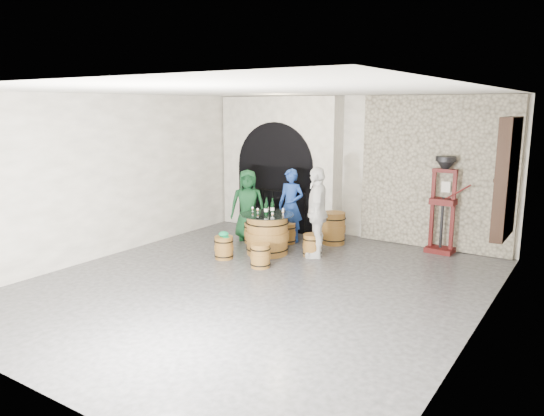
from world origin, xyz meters
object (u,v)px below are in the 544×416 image
Objects in this scene: wine_bottle_center at (266,209)px; barrel_stool_far at (287,233)px; person_white at (317,212)px; side_barrel at (334,228)px; barrel_stool_near_left at (224,248)px; corking_press at (443,197)px; wine_bottle_left at (267,207)px; wine_bottle_right at (272,208)px; barrel_stool_left at (253,233)px; barrel_table at (267,234)px; person_blue at (291,206)px; barrel_stool_near_right at (260,256)px; barrel_stool_right at (312,245)px; person_green at (248,205)px.

barrel_stool_far is at bearing 96.94° from wine_bottle_center.
person_white is 2.58× the size of side_barrel.
corking_press reaches higher than barrel_stool_near_left.
wine_bottle_left is 0.13m from wine_bottle_right.
wine_bottle_center is (0.79, -0.63, 0.74)m from barrel_stool_left.
person_blue reaches higher than barrel_table.
side_barrel is (1.53, 0.89, 0.13)m from barrel_stool_left.
barrel_table is 0.94m from barrel_stool_left.
wine_bottle_left reaches higher than side_barrel.
barrel_stool_far is 0.62m from person_blue.
wine_bottle_left is at bearing -175.29° from wine_bottle_right.
wine_bottle_left is 0.16× the size of corking_press.
person_blue is at bearing -159.38° from side_barrel.
corking_press is (3.03, 0.95, 0.34)m from person_blue.
barrel_stool_far is 1.39× the size of wine_bottle_right.
barrel_stool_near_right is at bearing -99.64° from side_barrel.
wine_bottle_left reaches higher than barrel_stool_near_left.
barrel_stool_near_left is (-0.92, 0.07, 0.00)m from barrel_stool_near_right.
barrel_stool_near_left is 1.14m from wine_bottle_center.
wine_bottle_center is (0.14, -1.19, 0.15)m from person_blue.
side_barrel is at bearing 93.65° from barrel_stool_right.
barrel_stool_right and barrel_stool_near_right have the same top height.
wine_bottle_right reaches higher than barrel_stool_far.
barrel_stool_right is 1.39× the size of wine_bottle_right.
barrel_stool_left is (-0.75, 0.54, -0.19)m from barrel_table.
person_green is 4.17m from corking_press.
barrel_stool_far is 1.35m from person_white.
barrel_stool_near_right is at bearing -47.97° from person_white.
barrel_stool_near_right is 0.93m from barrel_stool_near_left.
wine_bottle_left is 0.17m from wine_bottle_center.
person_blue is 0.82× the size of corking_press.
wine_bottle_right is (0.60, 0.83, 0.74)m from barrel_stool_near_left.
barrel_stool_right is at bearing 21.76° from barrel_table.
wine_bottle_right reaches higher than barrel_stool_near_right.
barrel_stool_near_left is at bearing -107.74° from person_green.
wine_bottle_left is at bearing -144.03° from corking_press.
wine_bottle_center is 1.00× the size of wine_bottle_right.
barrel_stool_near_right is 0.25× the size of person_white.
side_barrel is at bearing 80.36° from barrel_stool_near_right.
barrel_stool_far is 1.73m from barrel_stool_near_left.
person_blue is (0.91, 0.37, 0.02)m from person_green.
person_green is at bearing 144.21° from barrel_table.
person_blue reaches higher than wine_bottle_center.
barrel_stool_right is 1.20m from wine_bottle_left.
barrel_stool_right is (0.94, -0.58, 0.00)m from barrel_stool_far.
wine_bottle_left is (0.97, -0.67, 0.17)m from person_green.
barrel_stool_near_left is at bearing 175.67° from barrel_stool_near_right.
barrel_stool_left and barrel_stool_near_right have the same top height.
barrel_stool_far is at bearing -157.27° from corking_press.
wine_bottle_left is 3.59m from corking_press.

